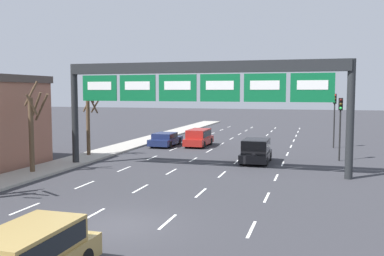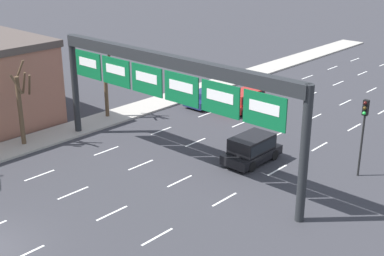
{
  "view_description": "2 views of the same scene",
  "coord_description": "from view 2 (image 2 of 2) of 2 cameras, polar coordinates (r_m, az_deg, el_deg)",
  "views": [
    {
      "loc": [
        7.18,
        -14.49,
        5.12
      ],
      "look_at": [
        0.16,
        9.48,
        2.97
      ],
      "focal_mm": 40.0,
      "sensor_mm": 36.0,
      "label": 1
    },
    {
      "loc": [
        20.77,
        -8.93,
        13.56
      ],
      "look_at": [
        -0.3,
        14.17,
        1.89
      ],
      "focal_mm": 50.0,
      "sensor_mm": 36.0,
      "label": 2
    }
  ],
  "objects": [
    {
      "name": "suv_black",
      "position": [
        33.06,
        6.4,
        -2.1
      ],
      "size": [
        1.92,
        3.98,
        1.7
      ],
      "color": "black",
      "rests_on": "ground_plane"
    },
    {
      "name": "tree_bare_furthest",
      "position": [
        40.53,
        -9.09,
        4.92
      ],
      "size": [
        1.53,
        1.53,
        5.35
      ],
      "color": "brown",
      "rests_on": "sidewalk_left"
    },
    {
      "name": "suv_red",
      "position": [
        42.59,
        5.68,
        3.06
      ],
      "size": [
        1.86,
        4.45,
        1.59
      ],
      "color": "maroon",
      "rests_on": "ground_plane"
    },
    {
      "name": "lane_dashes",
      "position": [
        33.44,
        -0.4,
        -3.44
      ],
      "size": [
        10.02,
        67.0,
        0.01
      ],
      "color": "white",
      "rests_on": "ground_plane"
    },
    {
      "name": "tree_bare_closest",
      "position": [
        36.41,
        -17.78,
        2.46
      ],
      "size": [
        1.67,
        1.58,
        5.62
      ],
      "color": "brown",
      "rests_on": "sidewalk_left"
    },
    {
      "name": "traffic_light_near_gantry",
      "position": [
        31.66,
        17.86,
        0.57
      ],
      "size": [
        0.3,
        0.35,
        4.64
      ],
      "color": "black",
      "rests_on": "ground_plane"
    },
    {
      "name": "car_navy",
      "position": [
        43.8,
        1.86,
        3.37
      ],
      "size": [
        1.99,
        4.54,
        1.26
      ],
      "color": "#19234C",
      "rests_on": "ground_plane"
    },
    {
      "name": "sign_gantry",
      "position": [
        30.35,
        -2.68,
        5.44
      ],
      "size": [
        18.55,
        0.7,
        6.99
      ],
      "color": "#232628",
      "rests_on": "ground_plane"
    }
  ]
}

